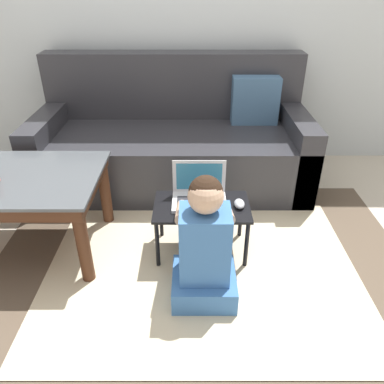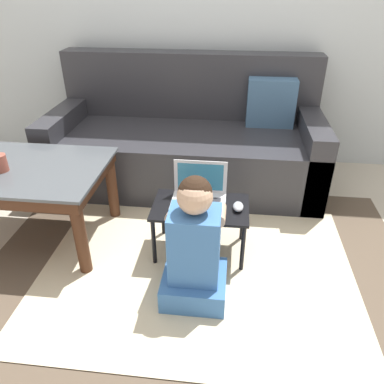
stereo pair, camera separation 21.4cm
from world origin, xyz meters
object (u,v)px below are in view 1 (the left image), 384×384
(couch, at_px, (174,142))
(laptop_desk, at_px, (201,211))
(coffee_table, at_px, (13,188))
(laptop, at_px, (199,196))
(computer_mouse, at_px, (239,204))
(person_seated, at_px, (204,248))

(couch, xyz_separation_m, laptop_desk, (0.19, -0.94, -0.03))
(coffee_table, bearing_deg, laptop_desk, -1.77)
(coffee_table, height_order, laptop_desk, coffee_table)
(couch, relative_size, coffee_table, 2.06)
(laptop_desk, height_order, laptop, laptop)
(couch, relative_size, laptop, 6.59)
(laptop, bearing_deg, coffee_table, -179.32)
(computer_mouse, bearing_deg, coffee_table, 177.95)
(coffee_table, height_order, person_seated, person_seated)
(couch, bearing_deg, person_seated, -81.24)
(couch, xyz_separation_m, coffee_table, (-0.87, -0.91, 0.11))
(laptop_desk, relative_size, computer_mouse, 5.95)
(couch, distance_m, computer_mouse, 1.04)
(couch, distance_m, laptop_desk, 0.96)
(laptop_desk, bearing_deg, laptop, 107.20)
(couch, height_order, coffee_table, couch)
(computer_mouse, bearing_deg, laptop_desk, 176.57)
(person_seated, bearing_deg, computer_mouse, 59.08)
(laptop_desk, bearing_deg, computer_mouse, -3.43)
(laptop_desk, distance_m, computer_mouse, 0.22)
(coffee_table, bearing_deg, laptop, 0.68)
(coffee_table, relative_size, laptop, 3.19)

